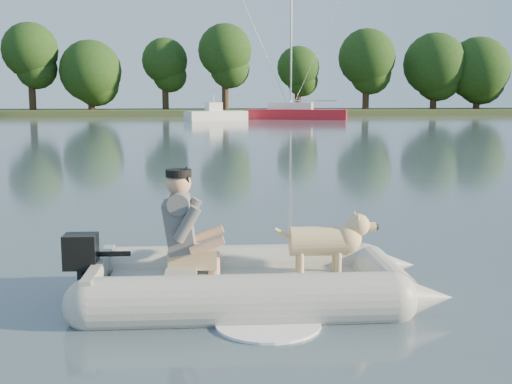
{
  "coord_description": "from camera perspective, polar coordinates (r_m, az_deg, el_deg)",
  "views": [
    {
      "loc": [
        -0.36,
        -6.09,
        2.04
      ],
      "look_at": [
        0.56,
        2.39,
        0.75
      ],
      "focal_mm": 45.0,
      "sensor_mm": 36.0,
      "label": 1
    }
  ],
  "objects": [
    {
      "name": "water",
      "position": [
        6.43,
        -2.7,
        -9.89
      ],
      "size": [
        160.0,
        160.0,
        0.0
      ],
      "primitive_type": "plane",
      "color": "slate",
      "rests_on": "ground"
    },
    {
      "name": "dinghy",
      "position": [
        6.39,
        -0.21,
        -4.37
      ],
      "size": [
        4.65,
        3.02,
        1.41
      ],
      "primitive_type": null,
      "rotation": [
        0.0,
        0.0,
        -0.04
      ],
      "color": "gray",
      "rests_on": "water"
    },
    {
      "name": "treeline",
      "position": [
        67.95,
        2.15,
        11.36
      ],
      "size": [
        94.02,
        7.35,
        9.27
      ],
      "color": "#332316",
      "rests_on": "shore_bank"
    },
    {
      "name": "man",
      "position": [
        6.39,
        -6.64,
        -2.7
      ],
      "size": [
        0.76,
        0.66,
        1.1
      ],
      "primitive_type": null,
      "rotation": [
        0.0,
        0.0,
        -0.04
      ],
      "color": "#56575B",
      "rests_on": "dinghy"
    },
    {
      "name": "outboard_motor",
      "position": [
        6.57,
        -15.23,
        -6.89
      ],
      "size": [
        0.43,
        0.31,
        0.8
      ],
      "primitive_type": null,
      "rotation": [
        0.0,
        0.0,
        -0.04
      ],
      "color": "black",
      "rests_on": "dinghy"
    },
    {
      "name": "sailboat",
      "position": [
        56.04,
        3.55,
        7.0
      ],
      "size": [
        8.93,
        4.86,
        11.77
      ],
      "rotation": [
        0.0,
        0.0,
        -0.28
      ],
      "color": "red",
      "rests_on": "water"
    },
    {
      "name": "shore_bank",
      "position": [
        68.11,
        -5.97,
        7.02
      ],
      "size": [
        160.0,
        12.0,
        0.7
      ],
      "primitive_type": "cube",
      "color": "#47512D",
      "rests_on": "water"
    },
    {
      "name": "dog",
      "position": [
        6.53,
        5.57,
        -4.81
      ],
      "size": [
        0.96,
        0.38,
        0.63
      ],
      "primitive_type": null,
      "rotation": [
        0.0,
        0.0,
        -0.04
      ],
      "color": "tan",
      "rests_on": "dinghy"
    },
    {
      "name": "motorboat",
      "position": [
        52.76,
        -3.58,
        7.42
      ],
      "size": [
        5.5,
        3.64,
        2.17
      ],
      "primitive_type": null,
      "rotation": [
        0.0,
        0.0,
        0.36
      ],
      "color": "white",
      "rests_on": "water"
    }
  ]
}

